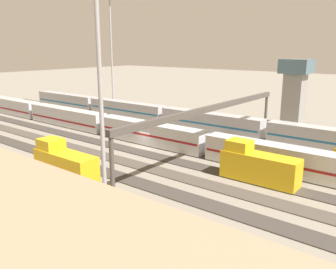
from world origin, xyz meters
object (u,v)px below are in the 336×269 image
train_on_track_4 (258,166)px  light_mast_1 (98,48)px  train_on_track_3 (150,133)px  control_tower (295,88)px  train_on_track_0 (210,122)px  light_mast_0 (111,40)px  train_on_track_7 (64,164)px  signal_gantry (212,113)px

train_on_track_4 → light_mast_1: size_ratio=0.38×
train_on_track_3 → control_tower: size_ratio=8.27×
train_on_track_3 → light_mast_1: size_ratio=4.54×
train_on_track_0 → train_on_track_3: same height
light_mast_1 → control_tower: light_mast_1 is taller
train_on_track_0 → light_mast_0: light_mast_0 is taller
light_mast_0 → light_mast_1: light_mast_0 is taller
train_on_track_0 → light_mast_0: size_ratio=4.04×
control_tower → train_on_track_3: bearing=64.9°
train_on_track_4 → train_on_track_0: (19.58, -20.00, -0.16)m
train_on_track_7 → light_mast_0: (30.84, -37.45, 16.50)m
light_mast_0 → light_mast_1: 58.76m
light_mast_1 → signal_gantry: 22.66m
signal_gantry → train_on_track_3: bearing=-9.9°
train_on_track_0 → light_mast_0: (31.38, -2.45, 16.65)m
train_on_track_4 → light_mast_1: light_mast_1 is taller
train_on_track_7 → control_tower: (-11.77, -51.09, 6.26)m
train_on_track_7 → control_tower: control_tower is taller
train_on_track_4 → light_mast_0: light_mast_0 is taller
train_on_track_4 → control_tower: 37.57m
signal_gantry → train_on_track_7: bearing=56.7°
train_on_track_7 → train_on_track_0: (-0.55, -35.00, -0.16)m
train_on_track_4 → signal_gantry: bearing=-16.1°
train_on_track_7 → train_on_track_0: size_ratio=0.08×
train_on_track_4 → light_mast_1: 24.97m
light_mast_1 → signal_gantry: light_mast_1 is taller
light_mast_1 → train_on_track_0: bearing=-74.0°
train_on_track_0 → train_on_track_4: bearing=134.4°
light_mast_0 → light_mast_1: bearing=136.2°
train_on_track_0 → signal_gantry: signal_gantry is taller
train_on_track_4 → signal_gantry: size_ratio=0.25×
train_on_track_7 → light_mast_1: bearing=164.3°
light_mast_0 → signal_gantry: bearing=154.8°
train_on_track_7 → train_on_track_4: bearing=-143.3°
train_on_track_7 → light_mast_0: bearing=-50.5°
light_mast_0 → train_on_track_3: bearing=148.1°
light_mast_0 → control_tower: (-42.61, -13.64, -10.23)m
train_on_track_7 → signal_gantry: bearing=-123.3°
train_on_track_0 → light_mast_1: (-10.97, 38.23, 14.89)m
train_on_track_0 → control_tower: control_tower is taller
train_on_track_7 → light_mast_1: light_mast_1 is taller
train_on_track_4 → train_on_track_3: 23.45m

